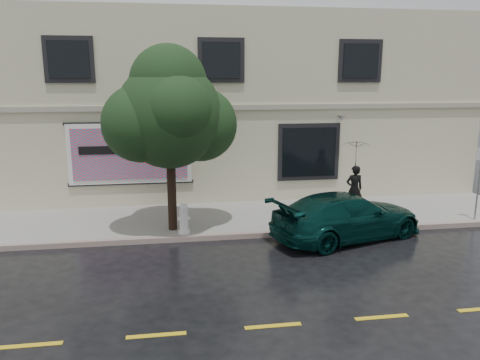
{
  "coord_description": "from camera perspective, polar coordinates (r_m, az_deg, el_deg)",
  "views": [
    {
      "loc": [
        -1.84,
        -11.42,
        4.67
      ],
      "look_at": [
        0.23,
        2.2,
        1.6
      ],
      "focal_mm": 35.0,
      "sensor_mm": 36.0,
      "label": 1
    }
  ],
  "objects": [
    {
      "name": "pedestrian",
      "position": [
        16.2,
        13.75,
        -1.06
      ],
      "size": [
        0.6,
        0.4,
        1.61
      ],
      "primitive_type": "imported",
      "rotation": [
        0.0,
        0.0,
        3.16
      ],
      "color": "black",
      "rests_on": "sidewalk"
    },
    {
      "name": "fire_hydrant",
      "position": [
        13.84,
        -6.87,
        -4.7
      ],
      "size": [
        0.37,
        0.34,
        0.9
      ],
      "rotation": [
        0.0,
        0.0,
        0.13
      ],
      "color": "silver",
      "rests_on": "sidewalk"
    },
    {
      "name": "ground",
      "position": [
        12.48,
        0.49,
        -9.43
      ],
      "size": [
        90.0,
        90.0,
        0.0
      ],
      "primitive_type": "plane",
      "color": "black",
      "rests_on": "ground"
    },
    {
      "name": "sidewalk",
      "position": [
        15.48,
        -1.43,
        -4.71
      ],
      "size": [
        20.0,
        3.5,
        0.15
      ],
      "primitive_type": "cube",
      "color": "#999790",
      "rests_on": "ground"
    },
    {
      "name": "building",
      "position": [
        20.53,
        -3.53,
        9.26
      ],
      "size": [
        20.0,
        8.12,
        7.0
      ],
      "color": "beige",
      "rests_on": "ground"
    },
    {
      "name": "road_marking",
      "position": [
        9.37,
        4.05,
        -17.31
      ],
      "size": [
        19.0,
        0.12,
        0.01
      ],
      "primitive_type": "cube",
      "color": "gold",
      "rests_on": "ground"
    },
    {
      "name": "car",
      "position": [
        14.03,
        12.92,
        -4.3
      ],
      "size": [
        5.06,
        3.37,
        1.35
      ],
      "primitive_type": "imported",
      "rotation": [
        0.0,
        0.0,
        1.88
      ],
      "color": "#072F2B",
      "rests_on": "ground"
    },
    {
      "name": "street_tree",
      "position": [
        13.67,
        -8.61,
        7.74
      ],
      "size": [
        3.05,
        3.05,
        4.94
      ],
      "color": "black",
      "rests_on": "sidewalk"
    },
    {
      "name": "billboard",
      "position": [
        16.6,
        -13.25,
        3.15
      ],
      "size": [
        4.3,
        0.16,
        2.2
      ],
      "color": "white",
      "rests_on": "ground"
    },
    {
      "name": "curb",
      "position": [
        13.84,
        -0.5,
        -6.84
      ],
      "size": [
        20.0,
        0.18,
        0.16
      ],
      "primitive_type": "cube",
      "color": "gray",
      "rests_on": "ground"
    },
    {
      "name": "umbrella",
      "position": [
        15.97,
        13.97,
        3.08
      ],
      "size": [
        1.35,
        1.35,
        0.76
      ],
      "primitive_type": "imported",
      "rotation": [
        0.0,
        0.0,
        -0.39
      ],
      "color": "black",
      "rests_on": "pedestrian"
    },
    {
      "name": "sign_pole",
      "position": [
        16.58,
        27.15,
        0.44
      ],
      "size": [
        0.28,
        0.13,
        2.37
      ],
      "rotation": [
        0.0,
        0.0,
        -0.39
      ],
      "color": "gray",
      "rests_on": "sidewalk"
    }
  ]
}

